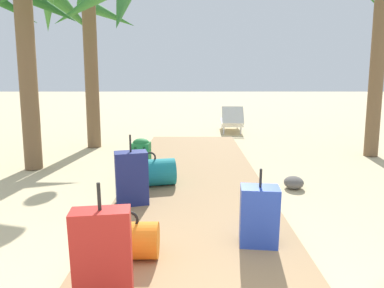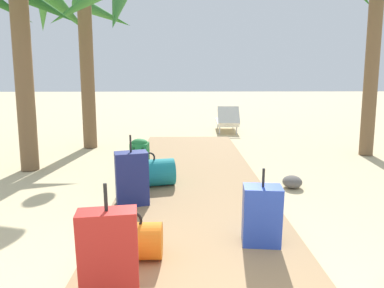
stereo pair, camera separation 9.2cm
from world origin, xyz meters
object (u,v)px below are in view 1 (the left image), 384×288
(duffel_bag_orange, at_px, (128,240))
(suitcase_red, at_px, (101,258))
(palm_tree_far_left, at_px, (87,27))
(palm_tree_near_left, at_px, (16,17))
(lounge_chair, at_px, (230,121))
(duffel_bag_teal, at_px, (149,173))
(suitcase_navy, at_px, (130,178))
(suitcase_blue, at_px, (257,216))
(backpack_green, at_px, (140,155))

(duffel_bag_orange, distance_m, suitcase_red, 0.62)
(suitcase_red, bearing_deg, duffel_bag_orange, 83.35)
(palm_tree_far_left, height_order, palm_tree_near_left, palm_tree_far_left)
(lounge_chair, bearing_deg, duffel_bag_teal, -109.01)
(suitcase_red, relative_size, lounge_chair, 0.55)
(duffel_bag_orange, xyz_separation_m, palm_tree_near_left, (-2.34, 3.16, 2.34))
(suitcase_red, distance_m, palm_tree_near_left, 4.89)
(suitcase_red, height_order, suitcase_navy, suitcase_red)
(duffel_bag_orange, bearing_deg, duffel_bag_teal, 91.66)
(suitcase_blue, height_order, palm_tree_near_left, palm_tree_near_left)
(backpack_green, xyz_separation_m, duffel_bag_orange, (0.27, -2.50, -0.14))
(suitcase_navy, distance_m, palm_tree_far_left, 4.64)
(duffel_bag_teal, relative_size, suitcase_navy, 0.88)
(palm_tree_near_left, relative_size, lounge_chair, 2.21)
(suitcase_red, distance_m, suitcase_blue, 1.47)
(duffel_bag_teal, xyz_separation_m, suitcase_red, (-0.01, -2.51, 0.15))
(duffel_bag_orange, xyz_separation_m, palm_tree_far_left, (-1.72, 4.98, 2.44))
(palm_tree_near_left, bearing_deg, duffel_bag_teal, -28.55)
(duffel_bag_orange, bearing_deg, palm_tree_far_left, 109.03)
(palm_tree_far_left, bearing_deg, lounge_chair, 30.57)
(backpack_green, height_order, lounge_chair, lounge_chair)
(palm_tree_far_left, xyz_separation_m, palm_tree_near_left, (-0.63, -1.82, -0.10))
(suitcase_red, distance_m, palm_tree_far_left, 6.23)
(lounge_chair, bearing_deg, duffel_bag_orange, -103.61)
(duffel_bag_teal, xyz_separation_m, suitcase_blue, (1.21, -1.69, 0.09))
(duffel_bag_orange, bearing_deg, palm_tree_near_left, 126.55)
(backpack_green, distance_m, suitcase_blue, 2.68)
(suitcase_navy, bearing_deg, suitcase_red, -85.92)
(palm_tree_near_left, height_order, lounge_chair, palm_tree_near_left)
(palm_tree_near_left, distance_m, lounge_chair, 6.01)
(backpack_green, bearing_deg, suitcase_blue, -57.86)
(backpack_green, height_order, suitcase_navy, suitcase_navy)
(duffel_bag_teal, xyz_separation_m, lounge_chair, (1.75, 5.08, 0.06))
(duffel_bag_teal, distance_m, suitcase_blue, 2.08)
(palm_tree_far_left, bearing_deg, duffel_bag_orange, -70.97)
(backpack_green, height_order, palm_tree_near_left, palm_tree_near_left)
(duffel_bag_orange, xyz_separation_m, lounge_chair, (1.69, 7.00, 0.09))
(duffel_bag_teal, relative_size, suitcase_red, 0.87)
(duffel_bag_orange, height_order, duffel_bag_teal, duffel_bag_teal)
(duffel_bag_orange, relative_size, suitcase_blue, 0.67)
(duffel_bag_teal, distance_m, suitcase_navy, 0.72)
(duffel_bag_orange, relative_size, palm_tree_near_left, 0.14)
(backpack_green, xyz_separation_m, suitcase_navy, (0.07, -1.27, 0.03))
(backpack_green, relative_size, suitcase_blue, 0.79)
(duffel_bag_orange, xyz_separation_m, suitcase_red, (-0.07, -0.59, 0.18))
(suitcase_navy, height_order, lounge_chair, suitcase_navy)
(palm_tree_near_left, bearing_deg, suitcase_red, -58.76)
(suitcase_blue, bearing_deg, palm_tree_near_left, 140.03)
(backpack_green, bearing_deg, palm_tree_far_left, 120.25)
(suitcase_red, bearing_deg, backpack_green, 93.74)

